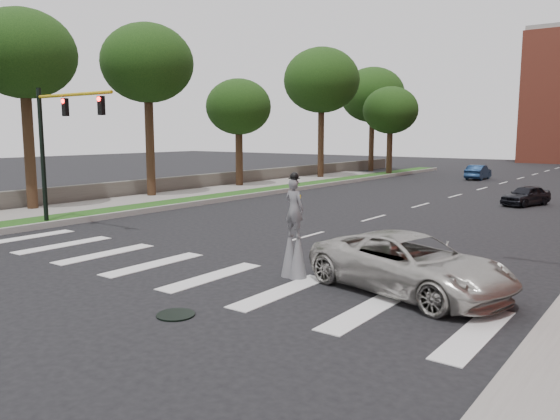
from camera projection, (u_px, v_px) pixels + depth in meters
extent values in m
plane|color=black|center=(156.00, 277.00, 16.11)|extent=(160.00, 160.00, 0.00)
cube|color=#1A4413|center=(266.00, 191.00, 38.77)|extent=(2.00, 60.00, 0.25)
cube|color=#979792|center=(278.00, 192.00, 38.15)|extent=(0.20, 60.00, 0.28)
cube|color=gray|center=(124.00, 202.00, 32.60)|extent=(4.00, 60.00, 0.18)
cube|color=#534F47|center=(228.00, 179.00, 43.55)|extent=(0.50, 56.00, 1.10)
cylinder|color=black|center=(176.00, 315.00, 12.74)|extent=(0.90, 0.90, 0.04)
cylinder|color=black|center=(43.00, 158.00, 24.55)|extent=(0.20, 0.20, 6.20)
cylinder|color=gold|center=(73.00, 95.00, 22.63)|extent=(5.20, 0.14, 0.14)
cube|color=black|center=(65.00, 107.00, 23.06)|extent=(0.28, 0.18, 0.75)
cylinder|color=#FF0C0C|center=(63.00, 101.00, 22.94)|extent=(0.18, 0.06, 0.18)
cube|color=black|center=(101.00, 106.00, 21.58)|extent=(0.28, 0.18, 0.75)
cylinder|color=#FF0C0C|center=(99.00, 99.00, 21.47)|extent=(0.18, 0.06, 0.18)
cylinder|color=#342114|center=(298.00, 258.00, 15.94)|extent=(0.07, 0.07, 1.19)
cylinder|color=#342114|center=(290.00, 257.00, 16.15)|extent=(0.07, 0.07, 1.19)
cone|color=#5A5A5E|center=(298.00, 253.00, 15.92)|extent=(0.52, 0.52, 1.49)
cone|color=#5A5A5E|center=(290.00, 252.00, 16.13)|extent=(0.52, 0.52, 1.49)
imported|color=#5A5A5E|center=(294.00, 208.00, 15.84)|extent=(0.66, 0.47, 1.73)
sphere|color=black|center=(294.00, 177.00, 15.71)|extent=(0.26, 0.26, 0.26)
cylinder|color=black|center=(294.00, 178.00, 15.71)|extent=(0.34, 0.34, 0.02)
cube|color=yellow|center=(297.00, 192.00, 15.87)|extent=(0.22, 0.05, 0.10)
imported|color=#B5B3AB|center=(410.00, 264.00, 14.47)|extent=(6.14, 3.96, 1.57)
imported|color=black|center=(526.00, 195.00, 31.84)|extent=(2.46, 3.74, 1.19)
imported|color=navy|center=(478.00, 172.00, 49.60)|extent=(1.50, 4.04, 1.32)
cylinder|color=#342114|center=(29.00, 147.00, 29.05)|extent=(0.56, 0.56, 6.95)
ellipsoid|color=black|center=(23.00, 54.00, 28.37)|extent=(5.45, 5.45, 4.63)
cylinder|color=#342114|center=(150.00, 143.00, 35.14)|extent=(0.56, 0.56, 7.13)
ellipsoid|color=black|center=(147.00, 63.00, 34.44)|extent=(5.83, 5.83, 4.95)
cylinder|color=#342114|center=(239.00, 156.00, 42.11)|extent=(0.56, 0.56, 4.94)
ellipsoid|color=black|center=(239.00, 107.00, 41.58)|extent=(4.99, 4.99, 4.24)
cylinder|color=#342114|center=(321.00, 140.00, 49.88)|extent=(0.56, 0.56, 7.19)
ellipsoid|color=black|center=(322.00, 80.00, 49.13)|extent=(6.86, 6.86, 5.83)
cylinder|color=#342114|center=(371.00, 141.00, 60.14)|extent=(0.56, 0.56, 6.55)
ellipsoid|color=black|center=(373.00, 95.00, 59.43)|extent=(7.00, 7.00, 5.95)
cylinder|color=#342114|center=(389.00, 150.00, 53.47)|extent=(0.56, 0.56, 5.05)
ellipsoid|color=black|center=(391.00, 110.00, 52.92)|extent=(5.35, 5.35, 4.55)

